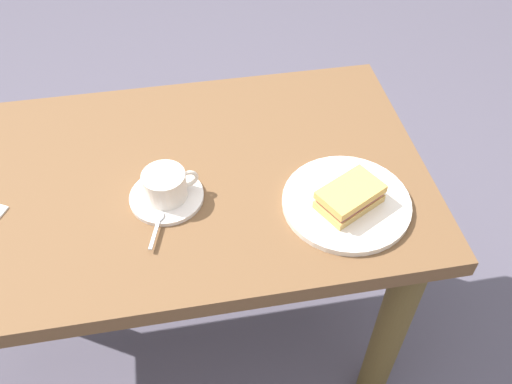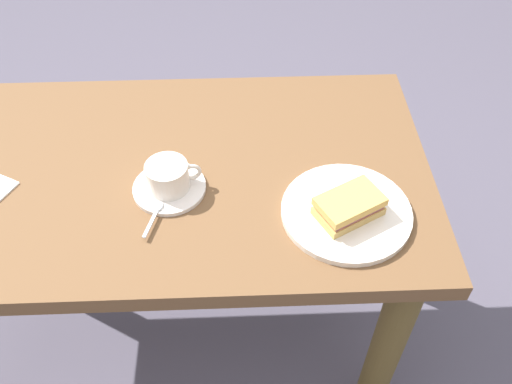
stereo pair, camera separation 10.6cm
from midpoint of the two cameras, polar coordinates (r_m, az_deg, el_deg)
ground_plane at (r=1.85m, az=-6.31°, el=-14.12°), size 6.00×6.00×0.00m
dining_table at (r=1.36m, az=-8.34°, el=-1.94°), size 1.29×0.68×0.74m
sandwich_plate at (r=1.17m, az=11.94°, el=-2.17°), size 0.27×0.27×0.01m
sandwich_front at (r=1.14m, az=12.29°, el=-1.59°), size 0.15×0.13×0.05m
coffee_saucer at (r=1.20m, az=-6.49°, el=0.31°), size 0.16×0.16×0.01m
coffee_cup at (r=1.17m, az=-6.57°, el=1.58°), size 0.12×0.09×0.06m
spoon at (r=1.14m, az=-7.80°, el=-2.31°), size 0.04×0.10×0.01m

